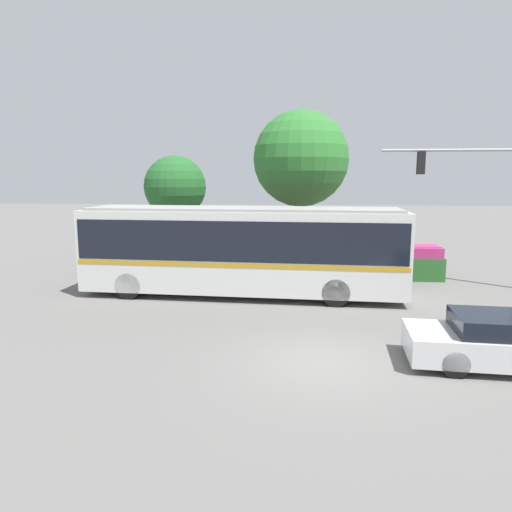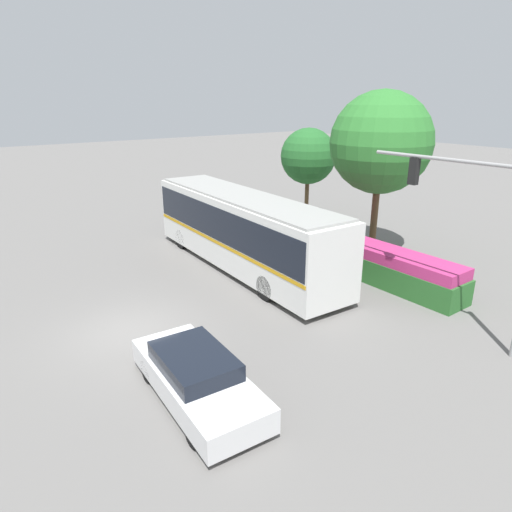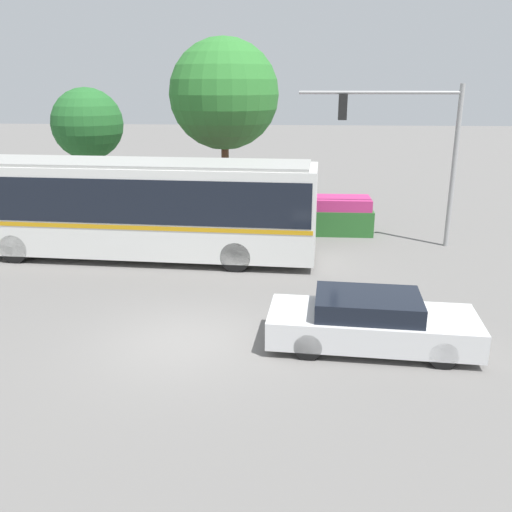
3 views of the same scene
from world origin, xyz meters
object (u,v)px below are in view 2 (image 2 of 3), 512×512
at_px(city_bus, 242,227).
at_px(street_tree_centre, 381,143).
at_px(traffic_light_pole, 487,219).
at_px(street_tree_left, 308,156).
at_px(sedan_foreground, 197,377).

bearing_deg(city_bus, street_tree_centre, -106.13).
relative_size(city_bus, street_tree_centre, 1.58).
xyz_separation_m(traffic_light_pole, street_tree_centre, (-7.46, 4.25, 1.44)).
bearing_deg(street_tree_left, sedan_foreground, -51.33).
xyz_separation_m(sedan_foreground, street_tree_centre, (-4.94, 12.90, 4.81)).
relative_size(city_bus, sedan_foreground, 2.51).
relative_size(city_bus, street_tree_left, 2.15).
bearing_deg(street_tree_left, street_tree_centre, -15.60).
height_order(traffic_light_pole, street_tree_centre, street_tree_centre).
xyz_separation_m(street_tree_left, street_tree_centre, (6.94, -1.94, 1.43)).
height_order(traffic_light_pole, street_tree_left, traffic_light_pole).
distance_m(sedan_foreground, street_tree_left, 19.30).
bearing_deg(city_bus, traffic_light_pole, -164.44).
distance_m(street_tree_left, street_tree_centre, 7.34).
bearing_deg(traffic_light_pole, sedan_foreground, 73.73).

